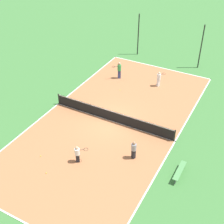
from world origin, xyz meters
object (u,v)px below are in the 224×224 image
Objects in this scene: tennis_net at (112,116)px; player_far_green at (119,69)px; player_far_white at (77,153)px; tennis_ball_left_sideline at (46,173)px; tennis_ball_right_alley at (41,156)px; bench at (180,171)px; player_near_white at (159,78)px; fence_post_back_left at (138,35)px; fence_post_back_right at (201,47)px; player_baseline_gray at (134,149)px; tennis_ball_near_net at (120,90)px.

player_far_green is at bearing 112.62° from tennis_net.
tennis_ball_left_sideline is at bearing -160.08° from player_far_white.
tennis_net is at bearing 67.87° from tennis_ball_right_alley.
tennis_net is at bearing 64.98° from bench.
player_far_green reaches higher than player_near_white.
bench is 18.68m from fence_post_back_left.
bench is 0.41× the size of fence_post_back_left.
fence_post_back_left is 1.00× the size of fence_post_back_right.
player_baseline_gray is 0.31× the size of fence_post_back_left.
player_far_green reaches higher than tennis_net.
fence_post_back_right is (-3.15, 15.61, 1.91)m from bench.
tennis_ball_near_net is (-0.51, 11.61, 0.00)m from tennis_ball_left_sideline.
fence_post_back_left is (-3.47, 12.52, 1.77)m from tennis_net.
player_far_white reaches higher than tennis_ball_left_sideline.
tennis_net is 7.07m from player_near_white.
player_near_white reaches higher than tennis_ball_right_alley.
tennis_ball_left_sideline is (-7.70, -3.99, -0.34)m from bench.
player_near_white is 13.47m from tennis_ball_right_alley.
player_far_green is 11.34m from player_baseline_gray.
tennis_ball_left_sideline is at bearing -87.48° from tennis_ball_near_net.
player_far_green is at bearing 91.37° from tennis_ball_right_alley.
tennis_ball_near_net is at bearing 148.17° from player_baseline_gray.
fence_post_back_right is (6.20, 5.96, 1.30)m from player_far_green.
fence_post_back_right reaches higher than player_far_green.
player_near_white is at bearing 40.71° from tennis_ball_near_net.
fence_post_back_right reaches higher than tennis_ball_right_alley.
bench is 27.92× the size of tennis_ball_near_net.
player_baseline_gray is 0.98× the size of player_near_white.
bench is 27.92× the size of tennis_ball_left_sideline.
tennis_ball_right_alley is (-2.43, -5.98, -0.48)m from tennis_net.
fence_post_back_right is at bearing 11.40° from bench.
tennis_net is 7.12m from player_far_green.
player_far_green is 13.77m from tennis_ball_left_sideline.
tennis_net reaches higher than tennis_ball_right_alley.
fence_post_back_right is at bearing 57.65° from tennis_ball_near_net.
player_far_white reaches higher than tennis_net.
tennis_ball_right_alley is (-3.66, -12.93, -0.81)m from player_near_white.
tennis_ball_near_net is (-8.21, 7.62, -0.34)m from bench.
player_far_green is at bearing 96.91° from tennis_ball_left_sideline.
player_far_white is at bearing 17.26° from tennis_ball_right_alley.
player_baseline_gray reaches higher than tennis_net.
tennis_ball_left_sideline is at bearing -103.07° from fence_post_back_right.
player_near_white is 7.43m from fence_post_back_left.
fence_post_back_right reaches higher than player_near_white.
fence_post_back_left is at bearing 64.46° from player_far_white.
player_far_white is 0.91× the size of player_near_white.
player_far_white is at bearing -100.61° from fence_post_back_right.
fence_post_back_left is at bearing -123.85° from player_far_green.
player_far_green is 1.18× the size of player_baseline_gray.
player_near_white is at bearing 28.20° from bench.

